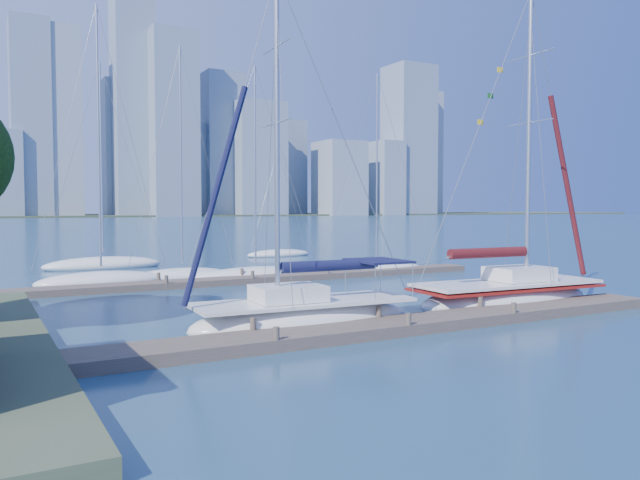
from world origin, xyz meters
TOP-DOWN VIEW (x-y plane):
  - ground at (0.00, 0.00)m, footprint 700.00×700.00m
  - near_dock at (0.00, 0.00)m, footprint 26.00×2.00m
  - far_dock at (2.00, 16.00)m, footprint 30.00×1.80m
  - far_shore at (0.00, 320.00)m, footprint 800.00×100.00m
  - sailboat_navy at (-2.48, 2.12)m, footprint 8.95×3.36m
  - sailboat_maroon at (7.89, 2.21)m, footprint 9.66×3.63m
  - bg_boat_0 at (-6.74, 18.85)m, footprint 7.41×3.25m
  - bg_boat_1 at (-1.90, 19.33)m, footprint 6.54×3.05m
  - bg_boat_2 at (2.27, 17.71)m, footprint 8.42×3.21m
  - bg_boat_4 at (10.90, 17.08)m, footprint 7.82×4.77m
  - bg_boat_6 at (-4.84, 29.18)m, footprint 8.63×5.77m
  - bg_boat_7 at (11.12, 33.14)m, footprint 6.37×3.14m
  - skyline at (28.13, 290.41)m, footprint 502.43×51.31m

SIDE VIEW (x-z plane):
  - ground at x=0.00m, z-range 0.00..0.00m
  - far_shore at x=0.00m, z-range -0.75..0.75m
  - far_dock at x=2.00m, z-range 0.00..0.36m
  - near_dock at x=0.00m, z-range 0.00..0.40m
  - bg_boat_7 at x=11.12m, z-range -4.79..5.22m
  - bg_boat_4 at x=10.90m, z-range -6.61..7.12m
  - bg_boat_2 at x=2.27m, z-range -6.48..7.01m
  - bg_boat_1 at x=-1.90m, z-range -6.94..7.52m
  - bg_boat_6 at x=-4.84m, z-range -7.30..7.90m
  - bg_boat_0 at x=-6.74m, z-range -7.72..8.36m
  - sailboat_navy at x=-2.48m, z-range -5.64..7.63m
  - sailboat_maroon at x=7.89m, z-range -6.30..8.45m
  - skyline at x=28.13m, z-range -19.02..89.60m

